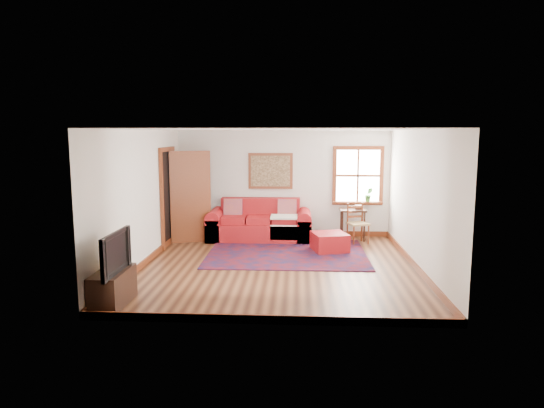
# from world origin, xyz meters

# --- Properties ---
(ground) EXTENTS (5.50, 5.50, 0.00)m
(ground) POSITION_xyz_m (0.00, 0.00, 0.00)
(ground) COLOR #3E1E10
(ground) RESTS_ON ground
(room_envelope) EXTENTS (5.04, 5.54, 2.52)m
(room_envelope) POSITION_xyz_m (0.00, 0.02, 1.65)
(room_envelope) COLOR silver
(room_envelope) RESTS_ON ground
(window) EXTENTS (1.18, 0.20, 1.38)m
(window) POSITION_xyz_m (1.78, 2.70, 1.31)
(window) COLOR white
(window) RESTS_ON ground
(doorway) EXTENTS (0.89, 1.08, 2.14)m
(doorway) POSITION_xyz_m (-2.21, 1.78, 1.07)
(doorway) COLOR black
(doorway) RESTS_ON ground
(framed_artwork) EXTENTS (1.05, 0.07, 0.85)m
(framed_artwork) POSITION_xyz_m (-0.30, 2.71, 1.55)
(framed_artwork) COLOR brown
(framed_artwork) RESTS_ON ground
(persian_rug) EXTENTS (3.20, 2.57, 0.02)m
(persian_rug) POSITION_xyz_m (0.14, 0.97, 0.01)
(persian_rug) COLOR #620E13
(persian_rug) RESTS_ON ground
(red_leather_sofa) EXTENTS (2.38, 0.98, 0.93)m
(red_leather_sofa) POSITION_xyz_m (-0.52, 2.29, 0.31)
(red_leather_sofa) COLOR #A6151A
(red_leather_sofa) RESTS_ON ground
(red_ottoman) EXTENTS (0.82, 0.82, 0.38)m
(red_ottoman) POSITION_xyz_m (1.02, 1.22, 0.19)
(red_ottoman) COLOR #A6151A
(red_ottoman) RESTS_ON ground
(side_table) EXTENTS (0.59, 0.45, 0.71)m
(side_table) POSITION_xyz_m (1.61, 2.33, 0.59)
(side_table) COLOR #321A10
(side_table) RESTS_ON ground
(ladder_back_chair) EXTENTS (0.52, 0.51, 0.89)m
(ladder_back_chair) POSITION_xyz_m (1.67, 2.04, 0.48)
(ladder_back_chair) COLOR tan
(ladder_back_chair) RESTS_ON ground
(media_cabinet) EXTENTS (0.41, 0.90, 0.50)m
(media_cabinet) POSITION_xyz_m (-2.28, -2.14, 0.25)
(media_cabinet) COLOR #321A10
(media_cabinet) RESTS_ON ground
(television) EXTENTS (0.13, 1.02, 0.59)m
(television) POSITION_xyz_m (-2.26, -2.26, 0.79)
(television) COLOR black
(television) RESTS_ON media_cabinet
(candle_hurricane) EXTENTS (0.12, 0.12, 0.18)m
(candle_hurricane) POSITION_xyz_m (-2.23, -1.79, 0.58)
(candle_hurricane) COLOR silver
(candle_hurricane) RESTS_ON media_cabinet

